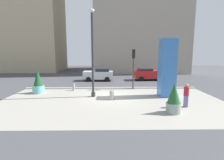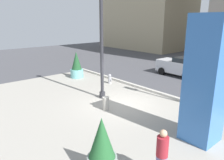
# 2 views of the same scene
# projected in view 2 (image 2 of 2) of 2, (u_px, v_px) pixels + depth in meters

# --- Properties ---
(ground_plane) EXTENTS (60.00, 60.00, 0.00)m
(ground_plane) POSITION_uv_depth(u_px,v_px,m) (163.00, 90.00, 15.11)
(ground_plane) COLOR #47474C
(plaza_pavement) EXTENTS (18.00, 10.00, 0.02)m
(plaza_pavement) POSITION_uv_depth(u_px,v_px,m) (93.00, 114.00, 11.37)
(plaza_pavement) COLOR #9E998E
(plaza_pavement) RESTS_ON ground_plane
(curb_strip) EXTENTS (18.00, 0.24, 0.16)m
(curb_strip) POSITION_uv_depth(u_px,v_px,m) (155.00, 92.00, 14.54)
(curb_strip) COLOR #B7B2A8
(curb_strip) RESTS_ON ground_plane
(lamp_post) EXTENTS (0.44, 0.44, 7.39)m
(lamp_post) POSITION_uv_depth(u_px,v_px,m) (102.00, 40.00, 12.69)
(lamp_post) COLOR #2D2D33
(lamp_post) RESTS_ON ground_plane
(art_pillar_blue) EXTENTS (1.29, 1.29, 5.01)m
(art_pillar_blue) POSITION_uv_depth(u_px,v_px,m) (206.00, 81.00, 8.29)
(art_pillar_blue) COLOR #3870BC
(art_pillar_blue) RESTS_ON ground_plane
(potted_plant_curbside) EXTENTS (0.95, 0.95, 1.99)m
(potted_plant_curbside) POSITION_uv_depth(u_px,v_px,m) (102.00, 149.00, 6.65)
(potted_plant_curbside) COLOR gray
(potted_plant_curbside) RESTS_ON ground_plane
(potted_plant_near_left) EXTENTS (1.08, 1.08, 2.23)m
(potted_plant_near_left) POSITION_uv_depth(u_px,v_px,m) (77.00, 66.00, 18.19)
(potted_plant_near_left) COLOR #6BB2B2
(potted_plant_near_left) RESTS_ON ground_plane
(fire_hydrant) EXTENTS (0.36, 0.26, 0.75)m
(fire_hydrant) POSITION_uv_depth(u_px,v_px,m) (110.00, 79.00, 16.66)
(fire_hydrant) COLOR #99999E
(fire_hydrant) RESTS_ON ground_plane
(concrete_bollard) EXTENTS (0.36, 0.36, 0.75)m
(concrete_bollard) POSITION_uv_depth(u_px,v_px,m) (106.00, 103.00, 11.74)
(concrete_bollard) COLOR #B2ADA3
(concrete_bollard) RESTS_ON ground_plane
(traffic_light_corner) EXTENTS (0.28, 0.42, 4.15)m
(traffic_light_corner) POSITION_uv_depth(u_px,v_px,m) (190.00, 56.00, 11.99)
(traffic_light_corner) COLOR #333833
(traffic_light_corner) RESTS_ON ground_plane
(car_far_lane) EXTENTS (3.98, 2.03, 1.66)m
(car_far_lane) POSITION_uv_depth(u_px,v_px,m) (180.00, 66.00, 18.82)
(car_far_lane) COLOR silver
(car_far_lane) RESTS_ON ground_plane
(pedestrian_crossing) EXTENTS (0.43, 0.43, 1.71)m
(pedestrian_crossing) POSITION_uv_depth(u_px,v_px,m) (162.00, 153.00, 6.44)
(pedestrian_crossing) COLOR slate
(pedestrian_crossing) RESTS_ON ground_plane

